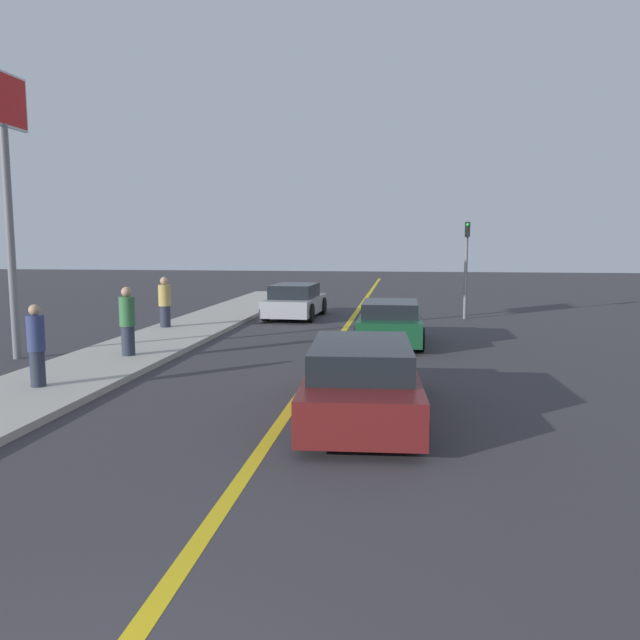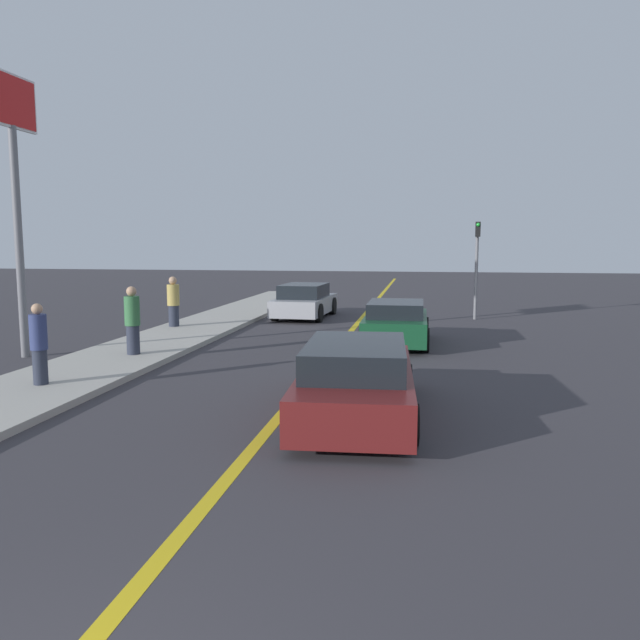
% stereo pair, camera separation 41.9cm
% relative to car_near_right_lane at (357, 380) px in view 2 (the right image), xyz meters
% --- Properties ---
extents(road_center_line, '(0.20, 60.00, 0.01)m').
position_rel_car_near_right_lane_xyz_m(road_center_line, '(-1.28, 10.01, -0.62)').
color(road_center_line, gold).
rests_on(road_center_line, ground_plane).
extents(sidewalk_left, '(2.63, 32.23, 0.14)m').
position_rel_car_near_right_lane_xyz_m(sidewalk_left, '(-6.33, 8.13, -0.55)').
color(sidewalk_left, '#ADA89E').
rests_on(sidewalk_left, ground_plane).
extents(car_near_right_lane, '(2.13, 4.84, 1.28)m').
position_rel_car_near_right_lane_xyz_m(car_near_right_lane, '(0.00, 0.00, 0.00)').
color(car_near_right_lane, maroon).
rests_on(car_near_right_lane, ground_plane).
extents(car_ahead_center, '(1.88, 3.95, 1.24)m').
position_rel_car_near_right_lane_xyz_m(car_ahead_center, '(0.30, 7.60, -0.01)').
color(car_ahead_center, '#144728').
rests_on(car_ahead_center, ground_plane).
extents(car_far_distant, '(2.05, 4.25, 1.31)m').
position_rel_car_near_right_lane_xyz_m(car_far_distant, '(-3.48, 13.36, 0.02)').
color(car_far_distant, '#9E9EA3').
rests_on(car_far_distant, ground_plane).
extents(pedestrian_near_curb, '(0.33, 0.33, 1.60)m').
position_rel_car_near_right_lane_xyz_m(pedestrian_near_curb, '(-6.31, 0.74, 0.32)').
color(pedestrian_near_curb, '#282D3D').
rests_on(pedestrian_near_curb, sidewalk_left).
extents(pedestrian_mid_group, '(0.38, 0.38, 1.69)m').
position_rel_car_near_right_lane_xyz_m(pedestrian_mid_group, '(-6.04, 4.15, 0.36)').
color(pedestrian_mid_group, '#282D3D').
rests_on(pedestrian_mid_group, sidewalk_left).
extents(pedestrian_far_standing, '(0.40, 0.40, 1.65)m').
position_rel_car_near_right_lane_xyz_m(pedestrian_far_standing, '(-7.09, 9.21, 0.33)').
color(pedestrian_far_standing, '#282D3D').
rests_on(pedestrian_far_standing, sidewalk_left).
extents(traffic_light, '(0.18, 0.40, 3.66)m').
position_rel_car_near_right_lane_xyz_m(traffic_light, '(2.99, 13.88, 1.65)').
color(traffic_light, slate).
rests_on(traffic_light, ground_plane).
extents(roadside_sign, '(0.20, 1.92, 6.99)m').
position_rel_car_near_right_lane_xyz_m(roadside_sign, '(-8.94, 4.04, 4.57)').
color(roadside_sign, slate).
rests_on(roadside_sign, ground_plane).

